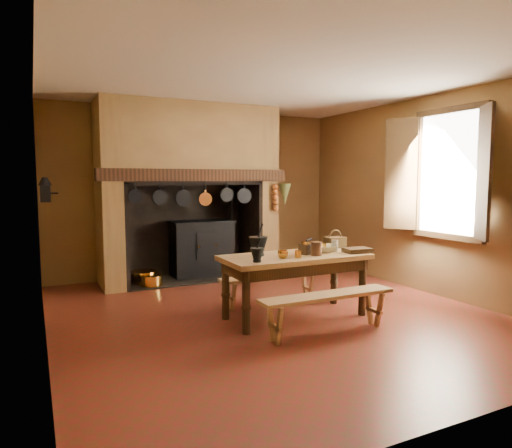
{
  "coord_description": "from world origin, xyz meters",
  "views": [
    {
      "loc": [
        -2.56,
        -4.76,
        1.63
      ],
      "look_at": [
        -0.08,
        0.3,
        1.07
      ],
      "focal_mm": 32.0,
      "sensor_mm": 36.0,
      "label": 1
    }
  ],
  "objects_px": {
    "wicker_basket": "(335,242)",
    "iron_range": "(202,247)",
    "mixing_bowl": "(323,248)",
    "bench_front": "(327,304)",
    "coffee_grinder": "(305,248)",
    "work_table": "(295,265)"
  },
  "relations": [
    {
      "from": "bench_front",
      "to": "work_table",
      "type": "bearing_deg",
      "value": 90.0
    },
    {
      "from": "wicker_basket",
      "to": "iron_range",
      "type": "bearing_deg",
      "value": 113.26
    },
    {
      "from": "bench_front",
      "to": "mixing_bowl",
      "type": "xyz_separation_m",
      "value": [
        0.43,
        0.71,
        0.46
      ]
    },
    {
      "from": "wicker_basket",
      "to": "mixing_bowl",
      "type": "bearing_deg",
      "value": -144.96
    },
    {
      "from": "iron_range",
      "to": "bench_front",
      "type": "height_order",
      "value": "iron_range"
    },
    {
      "from": "iron_range",
      "to": "coffee_grinder",
      "type": "distance_m",
      "value": 2.74
    },
    {
      "from": "coffee_grinder",
      "to": "wicker_basket",
      "type": "height_order",
      "value": "wicker_basket"
    },
    {
      "from": "iron_range",
      "to": "work_table",
      "type": "xyz_separation_m",
      "value": [
        0.21,
        -2.68,
        0.14
      ]
    },
    {
      "from": "iron_range",
      "to": "coffee_grinder",
      "type": "xyz_separation_m",
      "value": [
        0.34,
        -2.7,
        0.33
      ]
    },
    {
      "from": "coffee_grinder",
      "to": "bench_front",
      "type": "bearing_deg",
      "value": -119.99
    },
    {
      "from": "iron_range",
      "to": "work_table",
      "type": "bearing_deg",
      "value": -85.53
    },
    {
      "from": "bench_front",
      "to": "wicker_basket",
      "type": "xyz_separation_m",
      "value": [
        0.76,
        0.93,
        0.5
      ]
    },
    {
      "from": "bench_front",
      "to": "iron_range",
      "type": "bearing_deg",
      "value": 93.59
    },
    {
      "from": "bench_front",
      "to": "wicker_basket",
      "type": "bearing_deg",
      "value": 50.8
    },
    {
      "from": "bench_front",
      "to": "mixing_bowl",
      "type": "relative_size",
      "value": 4.63
    },
    {
      "from": "iron_range",
      "to": "mixing_bowl",
      "type": "xyz_separation_m",
      "value": [
        0.64,
        -2.63,
        0.3
      ]
    },
    {
      "from": "iron_range",
      "to": "coffee_grinder",
      "type": "relative_size",
      "value": 8.48
    },
    {
      "from": "bench_front",
      "to": "coffee_grinder",
      "type": "height_order",
      "value": "coffee_grinder"
    },
    {
      "from": "mixing_bowl",
      "to": "coffee_grinder",
      "type": "bearing_deg",
      "value": -166.69
    },
    {
      "from": "work_table",
      "to": "iron_range",
      "type": "bearing_deg",
      "value": 94.47
    },
    {
      "from": "iron_range",
      "to": "work_table",
      "type": "relative_size",
      "value": 0.93
    },
    {
      "from": "work_table",
      "to": "bench_front",
      "type": "height_order",
      "value": "work_table"
    }
  ]
}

